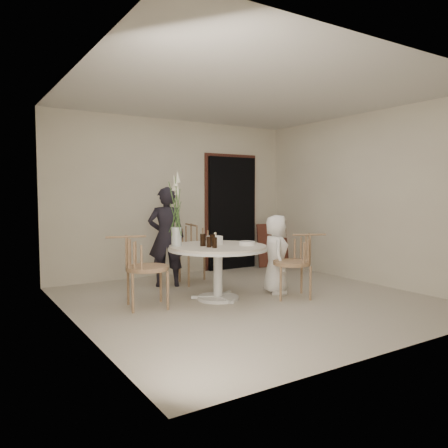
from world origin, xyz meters
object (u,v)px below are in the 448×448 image
girl (166,237)px  flower_vase (176,217)px  chair_far (194,244)px  birthday_cake (215,240)px  table (218,254)px  chair_right (301,256)px  chair_left (137,261)px  boy (276,254)px

girl → flower_vase: bearing=96.3°
chair_far → birthday_cake: chair_far is taller
table → chair_far: bearing=76.5°
chair_far → chair_right: (0.73, -1.71, -0.03)m
chair_far → birthday_cake: 1.10m
birthday_cake → chair_left: bearing=-179.7°
chair_far → girl: 0.54m
chair_left → birthday_cake: bearing=-77.2°
chair_far → flower_vase: (-0.79, -0.98, 0.51)m
chair_right → flower_vase: 1.77m
chair_left → chair_far: bearing=-39.8°
girl → chair_far: bearing=-149.1°
table → girl: size_ratio=0.87×
girl → birthday_cake: (0.27, -0.99, 0.02)m
boy → birthday_cake: size_ratio=4.93×
boy → flower_vase: bearing=105.9°
boy → flower_vase: (-1.39, 0.36, 0.56)m
chair_left → girl: size_ratio=0.60×
boy → flower_vase: flower_vase is taller
girl → flower_vase: 1.01m
chair_right → chair_left: bearing=-81.2°
chair_far → chair_left: size_ratio=1.02×
girl → boy: girl is taller
chair_far → boy: 1.47m
table → chair_far: chair_far is taller
table → birthday_cake: birthday_cake is taller
chair_far → boy: bearing=-57.8°
birthday_cake → table: bearing=-105.1°
girl → boy: (1.12, -1.27, -0.20)m
chair_left → girl: girl is taller
chair_far → chair_left: chair_far is taller
chair_far → girl: size_ratio=0.61×
table → chair_right: 1.14m
chair_right → birthday_cake: 1.20m
chair_left → boy: (1.98, -0.27, -0.03)m
girl → chair_right: bearing=150.5°
chair_right → chair_left: 2.21m
table → flower_vase: size_ratio=1.33×
table → chair_right: bearing=-25.6°
chair_far → birthday_cake: size_ratio=4.11×
chair_left → birthday_cake: 1.14m
birthday_cake → boy: bearing=-18.2°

